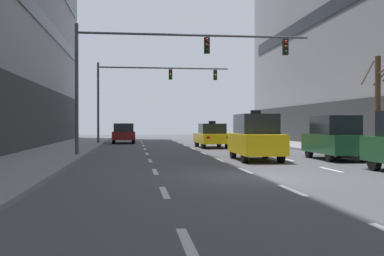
{
  "coord_description": "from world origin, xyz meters",
  "views": [
    {
      "loc": [
        -3.94,
        -14.43,
        1.66
      ],
      "look_at": [
        0.19,
        18.92,
        1.38
      ],
      "focal_mm": 44.15,
      "sensor_mm": 36.0,
      "label": 1
    }
  ],
  "objects": [
    {
      "name": "lane_stripe_l1_s8",
      "position": [
        -3.2,
        22.0,
        0.0
      ],
      "size": [
        0.16,
        2.0,
        0.01
      ],
      "primitive_type": "cube",
      "color": "silver",
      "rests_on": "ground"
    },
    {
      "name": "lane_stripe_l2_s9",
      "position": [
        0.0,
        27.0,
        0.0
      ],
      "size": [
        0.16,
        2.0,
        0.01
      ],
      "primitive_type": "cube",
      "color": "silver",
      "rests_on": "ground"
    },
    {
      "name": "lane_stripe_l2_s4",
      "position": [
        0.0,
        2.0,
        0.0
      ],
      "size": [
        0.16,
        2.0,
        0.01
      ],
      "primitive_type": "cube",
      "color": "silver",
      "rests_on": "ground"
    },
    {
      "name": "lane_stripe_l1_s9",
      "position": [
        -3.2,
        27.0,
        0.0
      ],
      "size": [
        0.16,
        2.0,
        0.01
      ],
      "primitive_type": "cube",
      "color": "silver",
      "rests_on": "ground"
    },
    {
      "name": "lane_stripe_l3_s5",
      "position": [
        3.2,
        7.0,
        0.0
      ],
      "size": [
        0.16,
        2.0,
        0.01
      ],
      "primitive_type": "cube",
      "color": "silver",
      "rests_on": "ground"
    },
    {
      "name": "lane_stripe_l1_s10",
      "position": [
        -3.2,
        32.0,
        0.0
      ],
      "size": [
        0.16,
        2.0,
        0.01
      ],
      "primitive_type": "cube",
      "color": "silver",
      "rests_on": "ground"
    },
    {
      "name": "lane_stripe_l2_s3",
      "position": [
        0.0,
        -3.0,
        0.0
      ],
      "size": [
        0.16,
        2.0,
        0.01
      ],
      "primitive_type": "cube",
      "color": "silver",
      "rests_on": "ground"
    },
    {
      "name": "pedestrian_0",
      "position": [
        8.46,
        17.01,
        1.01
      ],
      "size": [
        0.44,
        0.36,
        1.51
      ],
      "color": "black",
      "rests_on": "sidewalk_right"
    },
    {
      "name": "lane_stripe_l2_s10",
      "position": [
        0.0,
        32.0,
        0.0
      ],
      "size": [
        0.16,
        2.0,
        0.01
      ],
      "primitive_type": "cube",
      "color": "silver",
      "rests_on": "ground"
    },
    {
      "name": "lane_stripe_l1_s6",
      "position": [
        -3.2,
        12.0,
        0.0
      ],
      "size": [
        0.16,
        2.0,
        0.01
      ],
      "primitive_type": "cube",
      "color": "silver",
      "rests_on": "ground"
    },
    {
      "name": "lane_stripe_l1_s3",
      "position": [
        -3.2,
        -3.0,
        0.0
      ],
      "size": [
        0.16,
        2.0,
        0.01
      ],
      "primitive_type": "cube",
      "color": "silver",
      "rests_on": "ground"
    },
    {
      "name": "traffic_signal_0",
      "position": [
        -2.45,
        9.98,
        5.01
      ],
      "size": [
        12.22,
        0.35,
        6.61
      ],
      "color": "#4C4C51",
      "rests_on": "sidewalk_left"
    },
    {
      "name": "lane_stripe_l2_s5",
      "position": [
        0.0,
        7.0,
        0.0
      ],
      "size": [
        0.16,
        2.0,
        0.01
      ],
      "primitive_type": "cube",
      "color": "silver",
      "rests_on": "ground"
    },
    {
      "name": "traffic_signal_1",
      "position": [
        -3.0,
        24.56,
        4.95
      ],
      "size": [
        10.82,
        0.35,
        6.53
      ],
      "color": "#4C4C51",
      "rests_on": "sidewalk_left"
    },
    {
      "name": "taxi_driving_0",
      "position": [
        1.48,
        18.11,
        0.84
      ],
      "size": [
        2.0,
        4.56,
        1.88
      ],
      "color": "black",
      "rests_on": "ground"
    },
    {
      "name": "lane_stripe_l3_s9",
      "position": [
        3.2,
        27.0,
        0.0
      ],
      "size": [
        0.16,
        2.0,
        0.01
      ],
      "primitive_type": "cube",
      "color": "silver",
      "rests_on": "ground"
    },
    {
      "name": "lane_stripe_l1_s7",
      "position": [
        -3.2,
        17.0,
        0.0
      ],
      "size": [
        0.16,
        2.0,
        0.01
      ],
      "primitive_type": "cube",
      "color": "silver",
      "rests_on": "ground"
    },
    {
      "name": "lane_stripe_l2_s7",
      "position": [
        0.0,
        17.0,
        0.0
      ],
      "size": [
        0.16,
        2.0,
        0.01
      ],
      "primitive_type": "cube",
      "color": "silver",
      "rests_on": "ground"
    },
    {
      "name": "lane_stripe_l3_s10",
      "position": [
        3.2,
        32.0,
        0.0
      ],
      "size": [
        0.16,
        2.0,
        0.01
      ],
      "primitive_type": "cube",
      "color": "silver",
      "rests_on": "ground"
    },
    {
      "name": "lane_stripe_l3_s4",
      "position": [
        3.2,
        2.0,
        0.0
      ],
      "size": [
        0.16,
        2.0,
        0.01
      ],
      "primitive_type": "cube",
      "color": "silver",
      "rests_on": "ground"
    },
    {
      "name": "lane_stripe_l1_s5",
      "position": [
        -3.2,
        7.0,
        0.0
      ],
      "size": [
        0.16,
        2.0,
        0.01
      ],
      "primitive_type": "cube",
      "color": "silver",
      "rests_on": "ground"
    },
    {
      "name": "lane_stripe_l1_s4",
      "position": [
        -3.2,
        2.0,
        0.0
      ],
      "size": [
        0.16,
        2.0,
        0.01
      ],
      "primitive_type": "cube",
      "color": "silver",
      "rests_on": "ground"
    },
    {
      "name": "ground_plane",
      "position": [
        0.0,
        0.0,
        0.0
      ],
      "size": [
        120.0,
        120.0,
        0.0
      ],
      "primitive_type": "plane",
      "color": "#515156"
    },
    {
      "name": "lane_stripe_l3_s6",
      "position": [
        3.2,
        12.0,
        0.0
      ],
      "size": [
        0.16,
        2.0,
        0.01
      ],
      "primitive_type": "cube",
      "color": "silver",
      "rests_on": "ground"
    },
    {
      "name": "street_tree_0",
      "position": [
        7.96,
        7.4,
        2.68
      ],
      "size": [
        1.69,
        1.75,
        5.14
      ],
      "color": "#4C3823",
      "rests_on": "sidewalk_right"
    },
    {
      "name": "lane_stripe_l2_s8",
      "position": [
        0.0,
        22.0,
        0.0
      ],
      "size": [
        0.16,
        2.0,
        0.01
      ],
      "primitive_type": "cube",
      "color": "silver",
      "rests_on": "ground"
    },
    {
      "name": "car_parked_2",
      "position": [
        5.35,
        6.51,
        1.02
      ],
      "size": [
        1.88,
        4.28,
        2.05
      ],
      "color": "black",
      "rests_on": "ground"
    },
    {
      "name": "taxi_driving_2",
      "position": [
        1.57,
        6.49,
        1.05
      ],
      "size": [
        1.95,
        4.41,
        2.29
      ],
      "color": "black",
      "rests_on": "ground"
    },
    {
      "name": "lane_stripe_l1_s2",
      "position": [
        -3.2,
        -8.0,
        0.0
      ],
      "size": [
        0.16,
        2.0,
        0.01
      ],
      "primitive_type": "cube",
      "color": "silver",
      "rests_on": "ground"
    },
    {
      "name": "lane_stripe_l2_s6",
      "position": [
        0.0,
        12.0,
        0.0
      ],
      "size": [
        0.16,
        2.0,
        0.01
      ],
      "primitive_type": "cube",
      "color": "silver",
      "rests_on": "ground"
    },
    {
      "name": "lane_stripe_l3_s8",
      "position": [
        3.2,
        22.0,
        0.0
      ],
      "size": [
        0.16,
        2.0,
        0.01
      ],
      "primitive_type": "cube",
      "color": "silver",
      "rests_on": "ground"
    },
    {
      "name": "car_driving_1",
      "position": [
        -4.81,
        26.81,
        0.85
      ],
      "size": [
        2.01,
        4.61,
        1.72
      ],
      "color": "black",
      "rests_on": "ground"
    },
    {
      "name": "lane_stripe_l3_s7",
      "position": [
        3.2,
        17.0,
        0.0
      ],
      "size": [
        0.16,
        2.0,
        0.01
      ],
      "primitive_type": "cube",
      "color": "silver",
      "rests_on": "ground"
    }
  ]
}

